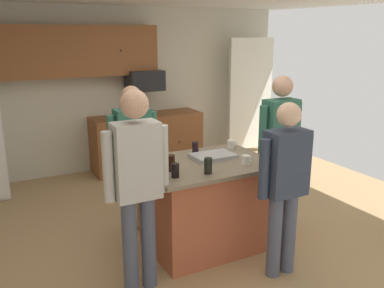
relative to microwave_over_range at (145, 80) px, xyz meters
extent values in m
plane|color=tan|center=(-0.60, -2.50, -1.45)|extent=(7.04, 7.04, 0.00)
cube|color=beige|center=(-0.60, 0.30, -0.15)|extent=(6.40, 0.10, 2.60)
cube|color=white|center=(2.00, -0.10, -0.35)|extent=(0.90, 0.06, 2.00)
cube|color=brown|center=(-1.00, 0.10, 0.47)|extent=(2.40, 0.35, 0.75)
sphere|color=#4C3823|center=(-0.40, -0.09, 0.48)|extent=(0.04, 0.04, 0.04)
cube|color=brown|center=(0.00, -0.02, -1.00)|extent=(1.80, 0.60, 0.90)
sphere|color=#4C3823|center=(0.45, -0.33, -1.00)|extent=(0.04, 0.04, 0.04)
cube|color=black|center=(0.00, 0.00, 0.00)|extent=(0.56, 0.40, 0.32)
cube|color=#AD5638|center=(-0.45, -2.78, -1.00)|extent=(1.16, 0.84, 0.89)
cube|color=#756651|center=(-0.45, -2.78, -0.54)|extent=(1.30, 0.98, 0.04)
cylinder|color=#4C5166|center=(-0.17, -3.56, -1.05)|extent=(0.13, 0.13, 0.79)
cylinder|color=#4C5166|center=(0.00, -3.56, -1.05)|extent=(0.13, 0.13, 0.79)
cube|color=#2D384C|center=(-0.08, -3.56, -0.36)|extent=(0.38, 0.22, 0.59)
sphere|color=beige|center=(-0.08, -3.56, 0.07)|extent=(0.21, 0.21, 0.21)
cylinder|color=#2D384C|center=(-0.32, -3.56, -0.38)|extent=(0.09, 0.09, 0.53)
cylinder|color=#2D384C|center=(0.16, -3.56, -0.38)|extent=(0.09, 0.09, 0.53)
cylinder|color=tan|center=(-1.05, -2.06, -1.05)|extent=(0.13, 0.13, 0.80)
cylinder|color=tan|center=(-0.88, -2.06, -1.05)|extent=(0.13, 0.13, 0.80)
cube|color=#2D6651|center=(-0.96, -2.06, -0.35)|extent=(0.38, 0.22, 0.60)
sphere|color=tan|center=(-0.96, -2.06, 0.09)|extent=(0.22, 0.22, 0.22)
cylinder|color=#2D6651|center=(-1.20, -2.06, -0.37)|extent=(0.09, 0.09, 0.54)
cylinder|color=#2D6651|center=(-0.72, -2.06, -0.37)|extent=(0.09, 0.09, 0.54)
cylinder|color=tan|center=(0.46, -2.71, -1.03)|extent=(0.13, 0.13, 0.85)
cylinder|color=tan|center=(0.63, -2.71, -1.03)|extent=(0.13, 0.13, 0.85)
cube|color=#2D6651|center=(0.54, -2.71, -0.28)|extent=(0.38, 0.22, 0.64)
sphere|color=tan|center=(0.54, -2.71, 0.18)|extent=(0.23, 0.23, 0.23)
cylinder|color=#2D6651|center=(0.30, -2.71, -0.30)|extent=(0.09, 0.09, 0.57)
cylinder|color=#2D6651|center=(0.78, -2.71, -0.30)|extent=(0.09, 0.09, 0.57)
cylinder|color=#4C5166|center=(-1.42, -3.18, -1.02)|extent=(0.13, 0.13, 0.86)
cylinder|color=#4C5166|center=(-1.25, -3.18, -1.02)|extent=(0.13, 0.13, 0.86)
cube|color=#B7B7B2|center=(-1.33, -3.18, -0.26)|extent=(0.38, 0.22, 0.65)
sphere|color=tan|center=(-1.33, -3.18, 0.21)|extent=(0.23, 0.23, 0.23)
cylinder|color=#B7B7B2|center=(-1.57, -3.18, -0.28)|extent=(0.09, 0.09, 0.58)
cylinder|color=#B7B7B2|center=(-1.09, -3.18, -0.28)|extent=(0.09, 0.09, 0.58)
cylinder|color=white|center=(0.04, -2.48, -0.47)|extent=(0.08, 0.08, 0.10)
torus|color=white|center=(0.09, -2.48, -0.46)|extent=(0.06, 0.01, 0.06)
cylinder|color=black|center=(-0.88, -2.87, -0.44)|extent=(0.08, 0.08, 0.16)
cylinder|color=white|center=(-0.16, -3.05, -0.47)|extent=(0.08, 0.08, 0.10)
torus|color=white|center=(-0.10, -3.05, -0.46)|extent=(0.06, 0.01, 0.06)
cylinder|color=black|center=(-0.42, -2.49, -0.45)|extent=(0.07, 0.07, 0.14)
cylinder|color=black|center=(-0.61, -3.10, -0.44)|extent=(0.08, 0.08, 0.15)
cylinder|color=black|center=(-0.92, -3.05, -0.45)|extent=(0.07, 0.07, 0.13)
cube|color=#B7B7BC|center=(-0.32, -2.70, -0.51)|extent=(0.44, 0.30, 0.02)
cube|color=#A8A8AD|center=(-0.32, -2.70, -0.49)|extent=(0.44, 0.30, 0.02)
camera|label=1|loc=(-2.45, -6.28, 0.77)|focal=39.12mm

